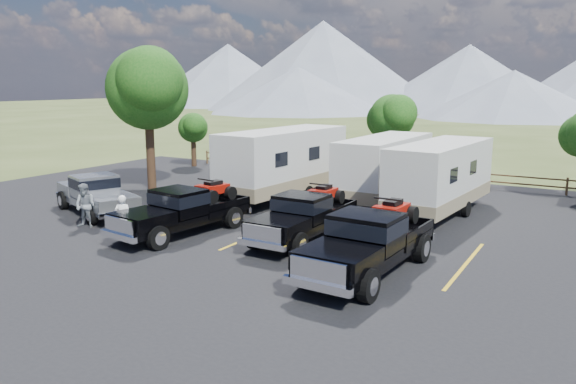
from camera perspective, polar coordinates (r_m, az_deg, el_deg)
The scene contains 17 objects.
ground at distance 18.22m, azimuth -4.29°, elevation -7.96°, with size 320.00×320.00×0.00m, color #3B4B20.
asphalt_lot at distance 20.64m, azimuth 0.41°, elevation -5.58°, with size 44.00×34.00×0.04m, color black.
stall_lines at distance 21.47m, azimuth 1.73°, elevation -4.85°, with size 12.12×5.50×0.01m.
tree_big_nw at distance 32.20m, azimuth -14.11°, elevation 10.14°, with size 5.54×5.18×7.84m.
tree_north at distance 35.32m, azimuth 10.48°, elevation 7.47°, with size 3.46×3.24×5.25m.
tree_nw_small at distance 40.60m, azimuth -9.64°, elevation 6.45°, with size 2.59×2.43×3.85m.
rail_fence at distance 34.04m, azimuth 16.40°, elevation 1.60°, with size 36.12×0.12×1.00m.
mountain_range at distance 121.46m, azimuth 22.12°, elevation 11.17°, with size 209.00×71.00×20.00m.
rig_left at distance 22.47m, azimuth -10.53°, elevation -1.76°, with size 2.80×6.29×2.03m.
rig_center at distance 21.30m, azimuth 1.71°, elevation -2.34°, with size 2.16×5.96×1.98m.
rig_right at distance 17.73m, azimuth 8.32°, elevation -4.90°, with size 2.57×6.63×2.18m.
trailer_left at distance 28.64m, azimuth -0.44°, elevation 2.96°, with size 3.34×10.26×3.55m.
trailer_center at distance 28.34m, azimuth 9.78°, elevation 2.39°, with size 2.59×9.32×3.24m.
trailer_right at distance 26.05m, azimuth 15.22°, elevation 1.43°, with size 3.05×9.44×3.27m.
pickup_silver at distance 26.86m, azimuth -18.90°, elevation -0.19°, with size 6.23×3.96×1.78m.
person_a at distance 22.09m, azimuth -16.41°, elevation -2.52°, with size 0.64×0.42×1.75m, color white.
person_b at distance 24.51m, azimuth -19.89°, elevation -1.32°, with size 0.89×0.69×1.83m, color gray.
Camera 1 is at (9.73, -14.22, 5.92)m, focal length 35.00 mm.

